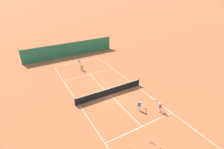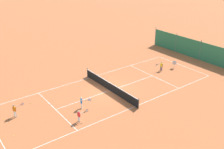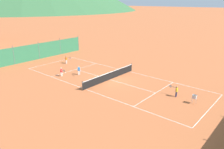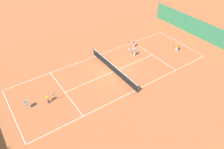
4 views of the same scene
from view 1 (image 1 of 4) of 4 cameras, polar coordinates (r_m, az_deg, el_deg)
name	(u,v)px [view 1 (image 1 of 4)]	position (r m, az deg, el deg)	size (l,w,h in m)	color
ground_plane	(110,95)	(22.15, -0.71, -6.58)	(600.00, 600.00, 0.00)	#B25B33
court_line_markings	(110,95)	(22.15, -0.71, -6.57)	(8.25, 23.85, 0.01)	white
tennis_net	(110,91)	(21.88, -0.72, -5.50)	(9.18, 0.08, 1.06)	#2D2D2D
windscreen_fence_near	(70,49)	(34.60, -13.55, 8.00)	(17.28, 0.08, 2.90)	#2D754C
player_near_service	(160,107)	(19.79, 15.36, -10.06)	(0.39, 0.97, 1.14)	white
player_near_baseline	(139,105)	(19.51, 8.92, -9.79)	(0.79, 0.85, 1.20)	white
player_far_service	(81,66)	(28.37, -9.98, 2.62)	(0.39, 0.98, 1.15)	#23284C
tennis_ball_near_corner	(73,90)	(23.49, -12.76, -5.08)	(0.07, 0.07, 0.07)	#CCE033
tennis_ball_by_net_right	(129,148)	(16.15, 5.68, -22.72)	(0.07, 0.07, 0.07)	#CCE033
ball_hopper	(79,62)	(30.24, -10.60, 4.13)	(0.36, 0.36, 0.89)	#B7B7BC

